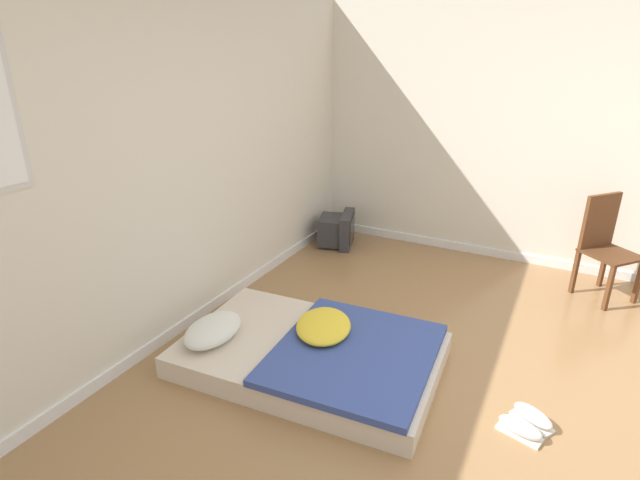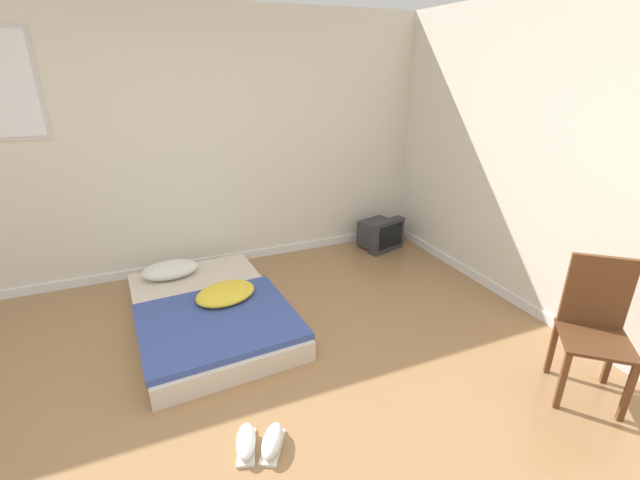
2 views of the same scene
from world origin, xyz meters
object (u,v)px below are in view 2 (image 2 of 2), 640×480
object	(u,v)px
crt_tv	(380,234)
wooden_chair	(595,319)
mattress_bed	(209,310)
sneaker_pair	(259,442)

from	to	relation	value
crt_tv	wooden_chair	bearing A→B (deg)	-89.26
mattress_bed	crt_tv	size ratio (longest dim) A/B	3.59
crt_tv	wooden_chair	distance (m)	2.64
mattress_bed	wooden_chair	distance (m)	2.86
crt_tv	wooden_chair	size ratio (longest dim) A/B	0.56
wooden_chair	sneaker_pair	size ratio (longest dim) A/B	2.74
sneaker_pair	mattress_bed	bearing A→B (deg)	91.47
crt_tv	sneaker_pair	bearing A→B (deg)	-132.89
mattress_bed	wooden_chair	xyz separation A→B (m)	(2.20, -1.79, 0.42)
crt_tv	wooden_chair	xyz separation A→B (m)	(0.03, -2.62, 0.35)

